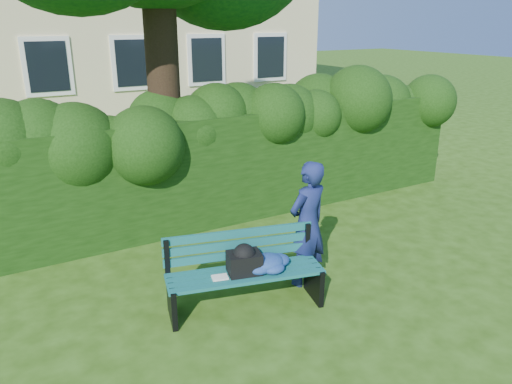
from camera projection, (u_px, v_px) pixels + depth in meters
ground at (278, 270)px, 6.78m from camera, size 80.00×80.00×0.00m
hedge at (208, 168)px, 8.29m from camera, size 10.00×1.00×1.80m
park_bench at (250, 268)px, 5.79m from camera, size 1.89×0.97×0.89m
man_reading at (307, 224)px, 6.22m from camera, size 0.66×0.51×1.63m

